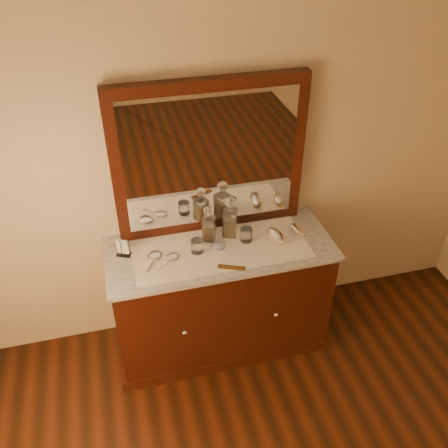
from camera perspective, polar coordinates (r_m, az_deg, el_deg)
The scene contains 18 objects.
dresser_cabinet at distance 3.35m, azimuth -0.44°, elevation -8.63°, with size 1.40×0.55×0.82m, color black.
dresser_plinth at distance 3.61m, azimuth -0.41°, elevation -12.81°, with size 1.46×0.59×0.08m, color black.
knob_left at distance 3.08m, azimuth -4.65°, elevation -12.64°, with size 0.04×0.04×0.04m, color silver.
knob_right at distance 3.19m, azimuth 6.16°, elevation -10.58°, with size 0.04×0.04×0.04m, color silver.
marble_top at distance 3.06m, azimuth -0.47°, elevation -2.95°, with size 1.44×0.59×0.03m, color silver.
mirror_frame at distance 2.98m, azimuth -1.69°, elevation 7.69°, with size 1.20×0.08×1.00m, color black.
mirror_glass at distance 2.95m, azimuth -1.53°, elevation 7.39°, with size 1.06×0.01×0.86m, color white.
lace_runner at distance 3.04m, azimuth -0.38°, elevation -2.93°, with size 1.10×0.45×0.00m, color white.
pin_dish at distance 3.05m, azimuth -0.63°, elevation -2.59°, with size 0.08×0.08×0.01m, color white.
comb at distance 2.89m, azimuth 0.91°, elevation -5.15°, with size 0.17×0.03×0.01m, color brown.
napkin_rack at distance 3.03m, azimuth -11.85°, elevation -2.78°, with size 0.10×0.08×0.13m.
decanter_left at distance 3.05m, azimuth -1.80°, elevation -0.36°, with size 0.10×0.10×0.25m.
decanter_right at distance 3.09m, azimuth 0.73°, elevation 0.42°, with size 0.11×0.11×0.29m.
brush_near at distance 3.12m, azimuth 6.21°, elevation -1.42°, with size 0.11×0.19×0.05m.
brush_far at distance 3.19m, azimuth 8.71°, elevation -0.71°, with size 0.10×0.15×0.04m.
hand_mirror_outer at distance 2.99m, azimuth -8.32°, elevation -3.91°, with size 0.14×0.21×0.02m.
hand_mirror_inner at distance 2.97m, azimuth -6.33°, elevation -4.06°, with size 0.18×0.16×0.02m.
tumblers at distance 3.03m, azimuth -0.22°, elevation -1.93°, with size 0.41×0.11×0.09m.
Camera 1 is at (-0.58, -0.36, 2.76)m, focal length 38.78 mm.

